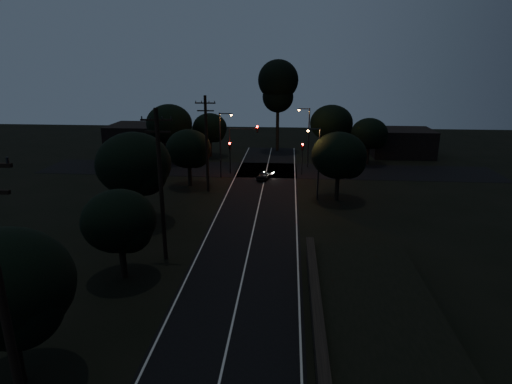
{
  "coord_description": "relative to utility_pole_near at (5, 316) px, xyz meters",
  "views": [
    {
      "loc": [
        2.92,
        -13.18,
        14.06
      ],
      "look_at": [
        0.0,
        24.0,
        2.5
      ],
      "focal_mm": 30.0,
      "sensor_mm": 36.0,
      "label": 1
    }
  ],
  "objects": [
    {
      "name": "tree_far_e",
      "position": [
        20.18,
        48.9,
        -2.1
      ],
      "size": [
        5.04,
        5.04,
        6.4
      ],
      "color": "black",
      "rests_on": "ground"
    },
    {
      "name": "tree_left_d",
      "position": [
        -2.32,
        35.9,
        -1.99
      ],
      "size": [
        5.18,
        5.18,
        6.57
      ],
      "color": "black",
      "rests_on": "ground"
    },
    {
      "name": "tree_left_a",
      "position": [
        -2.79,
        3.88,
        -1.48
      ],
      "size": [
        5.83,
        5.83,
        7.37
      ],
      "color": "black",
      "rests_on": "ground"
    },
    {
      "name": "streetlight_a",
      "position": [
        0.69,
        40.0,
        -1.61
      ],
      "size": [
        1.66,
        0.26,
        8.0
      ],
      "color": "black",
      "rests_on": "ground"
    },
    {
      "name": "signal_left",
      "position": [
        1.4,
        41.99,
        -3.41
      ],
      "size": [
        0.28,
        0.35,
        4.1
      ],
      "color": "black",
      "rests_on": "ground"
    },
    {
      "name": "tree_far_ne",
      "position": [
        15.22,
        51.87,
        -1.16
      ],
      "size": [
        6.22,
        6.22,
        7.86
      ],
      "color": "black",
      "rests_on": "ground"
    },
    {
      "name": "signal_right",
      "position": [
        10.6,
        41.99,
        -3.41
      ],
      "size": [
        0.28,
        0.35,
        4.1
      ],
      "color": "black",
      "rests_on": "ground"
    },
    {
      "name": "utility_pole_mid",
      "position": [
        0.0,
        17.0,
        -0.51
      ],
      "size": [
        2.2,
        0.3,
        11.0
      ],
      "color": "black",
      "rests_on": "ground"
    },
    {
      "name": "building_right",
      "position": [
        26.0,
        55.0,
        -4.25
      ],
      "size": [
        9.0,
        7.0,
        4.0
      ],
      "primitive_type": "cube",
      "color": "black",
      "rests_on": "ground"
    },
    {
      "name": "road_surface",
      "position": [
        6.0,
        33.12,
        -6.23
      ],
      "size": [
        60.0,
        70.0,
        0.03
      ],
      "color": "black",
      "rests_on": "ground"
    },
    {
      "name": "tall_pine",
      "position": [
        7.0,
        57.0,
        3.97
      ],
      "size": [
        6.24,
        6.24,
        14.18
      ],
      "color": "black",
      "rests_on": "ground"
    },
    {
      "name": "tree_right_a",
      "position": [
        14.2,
        31.89,
        -1.62
      ],
      "size": [
        5.62,
        5.62,
        7.14
      ],
      "color": "black",
      "rests_on": "ground"
    },
    {
      "name": "utility_pole_near",
      "position": [
        0.0,
        0.0,
        0.0
      ],
      "size": [
        2.2,
        0.3,
        12.0
      ],
      "color": "black",
      "rests_on": "ground"
    },
    {
      "name": "streetlight_c",
      "position": [
        11.83,
        32.0,
        -1.89
      ],
      "size": [
        1.46,
        0.26,
        7.5
      ],
      "color": "black",
      "rests_on": "ground"
    },
    {
      "name": "signal_mast",
      "position": [
        3.09,
        41.99,
        -1.91
      ],
      "size": [
        3.7,
        0.35,
        6.25
      ],
      "color": "black",
      "rests_on": "ground"
    },
    {
      "name": "tree_left_c",
      "position": [
        -4.27,
        23.87,
        -0.96
      ],
      "size": [
        6.47,
        6.47,
        8.18
      ],
      "color": "black",
      "rests_on": "ground"
    },
    {
      "name": "tree_left_b",
      "position": [
        -1.83,
        13.9,
        -2.29
      ],
      "size": [
        4.81,
        4.81,
        6.11
      ],
      "color": "black",
      "rests_on": "ground"
    },
    {
      "name": "utility_pole_far",
      "position": [
        0.0,
        34.0,
        -0.76
      ],
      "size": [
        2.2,
        0.3,
        10.5
      ],
      "color": "black",
      "rests_on": "ground"
    },
    {
      "name": "building_left",
      "position": [
        -14.0,
        54.0,
        -4.05
      ],
      "size": [
        10.0,
        8.0,
        4.4
      ],
      "primitive_type": "cube",
      "color": "black",
      "rests_on": "ground"
    },
    {
      "name": "tree_far_w",
      "position": [
        -7.77,
        47.87,
        -0.94
      ],
      "size": [
        6.41,
        6.41,
        8.17
      ],
      "color": "black",
      "rests_on": "ground"
    },
    {
      "name": "streetlight_b",
      "position": [
        11.31,
        46.0,
        -1.61
      ],
      "size": [
        1.66,
        0.26,
        8.0
      ],
      "color": "black",
      "rests_on": "ground"
    },
    {
      "name": "car",
      "position": [
        5.99,
        39.29,
        -5.72
      ],
      "size": [
        2.07,
        3.29,
        1.04
      ],
      "primitive_type": "imported",
      "rotation": [
        0.0,
        0.0,
        2.85
      ],
      "color": "black",
      "rests_on": "ground"
    },
    {
      "name": "retaining_wall",
      "position": [
        13.74,
        5.0,
        -5.63
      ],
      "size": [
        6.93,
        26.0,
        1.6
      ],
      "color": "black",
      "rests_on": "ground"
    },
    {
      "name": "tree_far_nw",
      "position": [
        -2.82,
        51.9,
        -2.04
      ],
      "size": [
        5.13,
        5.13,
        6.5
      ],
      "color": "black",
      "rests_on": "ground"
    }
  ]
}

